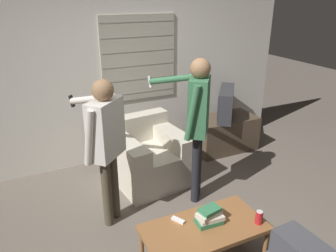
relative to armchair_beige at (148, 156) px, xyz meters
The scene contains 11 objects.
ground_plane 1.28m from the armchair_beige, 93.77° to the right, with size 16.00×16.00×0.00m, color #665B51.
wall_back 1.24m from the armchair_beige, 95.26° to the left, with size 5.20×0.08×2.55m.
armchair_beige is the anchor object (origin of this frame).
coffee_table 1.57m from the armchair_beige, 93.36° to the right, with size 1.10×0.56×0.40m.
tv_stand 1.46m from the armchair_beige, 13.20° to the left, with size 0.97×0.54×0.53m.
tv 1.52m from the armchair_beige, 13.28° to the left, with size 0.62×0.72×0.45m.
person_left_standing 1.14m from the armchair_beige, 137.94° to the right, with size 0.49×0.80×1.58m.
person_right_standing 1.04m from the armchair_beige, 61.26° to the right, with size 0.58×0.77×1.70m.
book_stack 1.55m from the armchair_beige, 91.10° to the right, with size 0.26×0.17×0.16m.
soda_can 1.78m from the armchair_beige, 77.95° to the right, with size 0.07×0.07×0.13m.
spare_remote 1.43m from the armchair_beige, 100.87° to the right, with size 0.10×0.13×0.02m.
Camera 1 is at (-1.30, -2.31, 2.32)m, focal length 35.00 mm.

